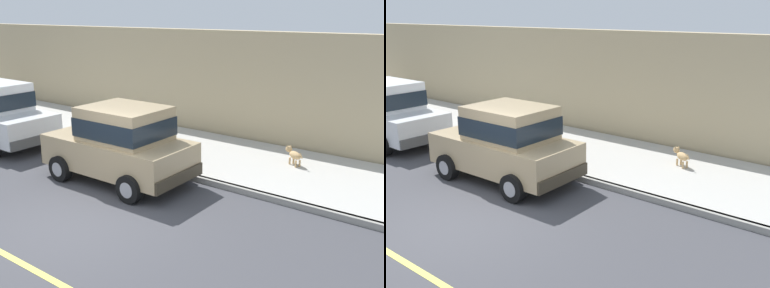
% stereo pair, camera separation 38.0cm
% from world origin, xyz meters
% --- Properties ---
extents(ground_plane, '(80.00, 80.00, 0.00)m').
position_xyz_m(ground_plane, '(0.00, 0.00, 0.00)').
color(ground_plane, '#424247').
extents(curb, '(0.16, 64.00, 0.14)m').
position_xyz_m(curb, '(3.20, 0.00, 0.07)').
color(curb, gray).
rests_on(curb, ground).
extents(sidewalk, '(3.60, 64.00, 0.14)m').
position_xyz_m(sidewalk, '(5.00, 0.00, 0.07)').
color(sidewalk, '#B7B5AD').
rests_on(sidewalk, ground).
extents(lane_centre_line, '(0.12, 57.60, 0.01)m').
position_xyz_m(lane_centre_line, '(-1.60, 0.00, 0.00)').
color(lane_centre_line, '#E0D64C').
rests_on(lane_centre_line, ground).
extents(car_tan_hatchback, '(2.01, 3.83, 1.88)m').
position_xyz_m(car_tan_hatchback, '(2.11, 0.94, 0.98)').
color(car_tan_hatchback, tan).
rests_on(car_tan_hatchback, ground).
extents(dog_tan, '(0.45, 0.67, 0.49)m').
position_xyz_m(dog_tan, '(5.38, -2.08, 0.43)').
color(dog_tan, tan).
rests_on(dog_tan, sidewalk).
extents(building_facade, '(0.50, 20.00, 3.45)m').
position_xyz_m(building_facade, '(7.10, 5.19, 1.73)').
color(building_facade, tan).
rests_on(building_facade, ground).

